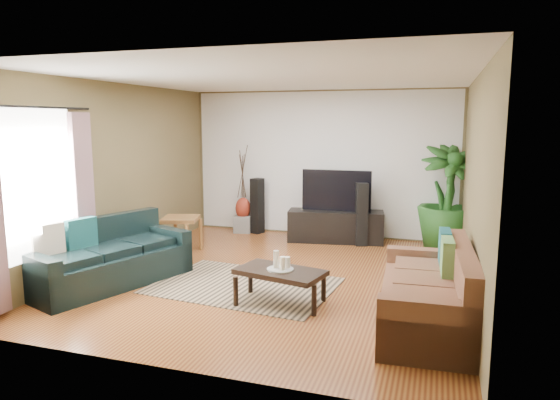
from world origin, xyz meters
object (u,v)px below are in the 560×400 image
at_px(speaker_left, 257,206).
at_px(sofa_right, 426,286).
at_px(speaker_right, 361,214).
at_px(potted_plant, 447,197).
at_px(side_table, 181,235).
at_px(tv_stand, 336,226).
at_px(sofa_left, 109,253).
at_px(television, 336,190).
at_px(vase, 243,208).
at_px(coffee_table, 280,287).
at_px(pedestal, 243,224).

bearing_deg(speaker_left, sofa_right, -28.40).
distance_m(speaker_right, potted_plant, 1.46).
height_order(speaker_left, side_table, speaker_left).
bearing_deg(tv_stand, speaker_left, 162.92).
bearing_deg(speaker_right, sofa_right, -88.11).
bearing_deg(sofa_left, television, -16.22).
distance_m(sofa_right, television, 3.79).
distance_m(television, potted_plant, 1.87).
xyz_separation_m(speaker_left, vase, (-0.29, -0.01, -0.06)).
relative_size(coffee_table, vase, 2.46).
distance_m(television, speaker_right, 0.62).
xyz_separation_m(sofa_left, potted_plant, (4.24, 3.37, 0.45)).
distance_m(sofa_left, coffee_table, 2.38).
xyz_separation_m(coffee_table, pedestal, (-1.86, 3.45, -0.05)).
relative_size(television, pedestal, 3.81).
bearing_deg(pedestal, speaker_right, -8.28).
bearing_deg(speaker_left, pedestal, -158.41).
relative_size(sofa_right, coffee_table, 1.95).
bearing_deg(potted_plant, television, -176.40).
relative_size(tv_stand, potted_plant, 0.95).
distance_m(sofa_right, pedestal, 5.02).
bearing_deg(coffee_table, sofa_left, -166.85).
height_order(speaker_left, pedestal, speaker_left).
xyz_separation_m(television, pedestal, (-1.86, 0.20, -0.76)).
bearing_deg(television, speaker_left, 172.50).
relative_size(sofa_right, potted_plant, 1.13).
height_order(sofa_right, tv_stand, sofa_right).
xyz_separation_m(potted_plant, vase, (-3.74, 0.08, -0.41)).
relative_size(sofa_left, television, 1.71).
xyz_separation_m(tv_stand, potted_plant, (1.87, 0.14, 0.60)).
xyz_separation_m(coffee_table, speaker_right, (0.48, 3.11, 0.34)).
relative_size(coffee_table, television, 0.83).
height_order(sofa_left, side_table, sofa_left).
height_order(sofa_right, pedestal, sofa_right).
xyz_separation_m(sofa_right, speaker_left, (-3.22, 3.58, 0.10)).
distance_m(sofa_left, tv_stand, 4.01).
bearing_deg(vase, tv_stand, -6.65).
bearing_deg(tv_stand, television, 81.13).
distance_m(sofa_left, vase, 3.49).
relative_size(speaker_left, potted_plant, 0.60).
height_order(sofa_right, potted_plant, potted_plant).
relative_size(sofa_right, tv_stand, 1.19).
bearing_deg(pedestal, side_table, -103.55).
bearing_deg(tv_stand, side_table, -155.72).
relative_size(sofa_left, vase, 5.09).
bearing_deg(vase, pedestal, 0.00).
bearing_deg(speaker_right, side_table, -171.61).
bearing_deg(pedestal, sofa_left, -98.37).
bearing_deg(potted_plant, tv_stand, -175.79).
bearing_deg(television, sofa_left, -126.09).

